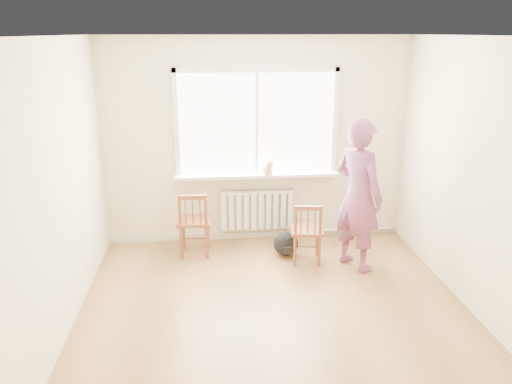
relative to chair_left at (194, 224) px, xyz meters
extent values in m
plane|color=#9D7040|center=(0.84, -1.73, -0.43)|extent=(4.50, 4.50, 0.00)
plane|color=white|center=(0.84, -1.73, 2.27)|extent=(4.50, 4.50, 0.00)
cube|color=beige|center=(0.84, 0.52, 0.92)|extent=(4.00, 0.01, 2.70)
cube|color=white|center=(0.84, 0.50, 1.17)|extent=(2.00, 0.02, 1.30)
cube|color=white|center=(0.84, 0.48, 1.85)|extent=(2.12, 0.05, 0.06)
cube|color=white|center=(-0.19, 0.48, 1.17)|extent=(0.06, 0.05, 1.42)
cube|color=white|center=(1.87, 0.48, 1.17)|extent=(0.06, 0.05, 1.42)
cube|color=white|center=(0.84, 0.48, 1.17)|extent=(0.04, 0.05, 1.30)
cube|color=white|center=(0.84, 0.41, 0.50)|extent=(2.15, 0.22, 0.04)
cube|color=white|center=(0.84, 0.47, 0.00)|extent=(1.00, 0.02, 0.55)
cube|color=white|center=(0.84, 0.42, 0.00)|extent=(1.00, 0.10, 0.51)
cube|color=white|center=(0.84, 0.42, 0.26)|extent=(1.00, 0.12, 0.03)
cylinder|color=silver|center=(2.09, 0.46, -0.35)|extent=(1.40, 0.04, 0.04)
cube|color=beige|center=(0.84, 0.50, -0.39)|extent=(4.00, 0.03, 0.08)
cube|color=brown|center=(0.00, 0.05, 0.02)|extent=(0.44, 0.42, 0.04)
cylinder|color=brown|center=(0.17, 0.20, -0.20)|extent=(0.04, 0.04, 0.45)
cylinder|color=brown|center=(-0.15, 0.21, -0.20)|extent=(0.04, 0.04, 0.45)
cylinder|color=brown|center=(0.15, -0.12, -0.20)|extent=(0.04, 0.04, 0.45)
cylinder|color=brown|center=(-0.17, -0.10, -0.20)|extent=(0.04, 0.04, 0.45)
cylinder|color=brown|center=(0.15, -0.12, 0.00)|extent=(0.04, 0.04, 0.85)
cylinder|color=brown|center=(-0.17, -0.10, 0.00)|extent=(0.04, 0.04, 0.85)
cube|color=brown|center=(-0.01, -0.11, 0.39)|extent=(0.34, 0.05, 0.05)
cylinder|color=brown|center=(0.08, -0.12, 0.21)|extent=(0.02, 0.02, 0.34)
cylinder|color=brown|center=(-0.01, -0.11, 0.21)|extent=(0.02, 0.02, 0.34)
cylinder|color=brown|center=(-0.10, -0.11, 0.21)|extent=(0.02, 0.02, 0.34)
cube|color=brown|center=(1.38, -0.31, -0.01)|extent=(0.43, 0.42, 0.04)
cylinder|color=brown|center=(1.54, -0.18, -0.22)|extent=(0.03, 0.03, 0.41)
cylinder|color=brown|center=(1.25, -0.15, -0.22)|extent=(0.03, 0.03, 0.41)
cylinder|color=brown|center=(1.51, -0.48, -0.22)|extent=(0.03, 0.03, 0.41)
cylinder|color=brown|center=(1.21, -0.44, -0.22)|extent=(0.03, 0.03, 0.41)
cylinder|color=brown|center=(1.51, -0.48, -0.04)|extent=(0.04, 0.04, 0.78)
cylinder|color=brown|center=(1.21, -0.44, -0.04)|extent=(0.04, 0.04, 0.78)
cube|color=brown|center=(1.36, -0.46, 0.33)|extent=(0.32, 0.07, 0.05)
cylinder|color=brown|center=(1.44, -0.47, 0.16)|extent=(0.02, 0.02, 0.31)
cylinder|color=brown|center=(1.36, -0.46, 0.16)|extent=(0.02, 0.02, 0.31)
cylinder|color=brown|center=(1.28, -0.45, 0.16)|extent=(0.02, 0.02, 0.31)
imported|color=#CB4349|center=(1.94, -0.50, 0.48)|extent=(0.72, 0.79, 1.82)
ellipsoid|color=beige|center=(0.97, 0.34, 0.61)|extent=(0.20, 0.26, 0.17)
sphere|color=beige|center=(0.98, 0.23, 0.70)|extent=(0.10, 0.10, 0.10)
cone|color=beige|center=(0.96, 0.22, 0.75)|extent=(0.03, 0.03, 0.04)
cone|color=beige|center=(1.01, 0.23, 0.75)|extent=(0.03, 0.03, 0.04)
cylinder|color=beige|center=(0.95, 0.46, 0.56)|extent=(0.05, 0.16, 0.02)
cylinder|color=beige|center=(0.95, 0.25, 0.57)|extent=(0.02, 0.02, 0.09)
cylinder|color=beige|center=(1.01, 0.26, 0.57)|extent=(0.02, 0.02, 0.09)
ellipsoid|color=black|center=(1.15, -0.11, -0.27)|extent=(0.33, 0.25, 0.32)
camera|label=1|loc=(0.21, -5.90, 2.31)|focal=35.00mm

